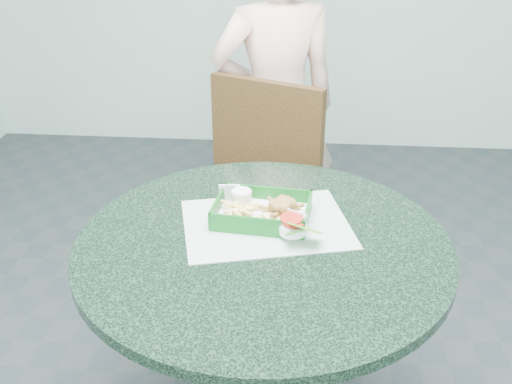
# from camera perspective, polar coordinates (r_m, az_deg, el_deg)

# --- Properties ---
(cafe_table) EXTENTS (0.97, 0.97, 0.75)m
(cafe_table) POSITION_cam_1_polar(r_m,az_deg,el_deg) (1.65, 0.64, -10.19)
(cafe_table) COLOR black
(cafe_table) RESTS_ON floor
(dining_chair) EXTENTS (0.47, 0.47, 0.93)m
(dining_chair) POSITION_cam_1_polar(r_m,az_deg,el_deg) (2.30, 0.75, 0.18)
(dining_chair) COLOR black
(dining_chair) RESTS_ON floor
(diner_person) EXTENTS (0.62, 0.50, 1.46)m
(diner_person) POSITION_cam_1_polar(r_m,az_deg,el_deg) (2.52, 1.86, 7.45)
(diner_person) COLOR beige
(diner_person) RESTS_ON floor
(placemat) EXTENTS (0.50, 0.42, 0.00)m
(placemat) POSITION_cam_1_polar(r_m,az_deg,el_deg) (1.62, 0.96, -3.64)
(placemat) COLOR #A4BFB9
(placemat) RESTS_ON cafe_table
(food_basket) EXTENTS (0.25, 0.19, 0.05)m
(food_basket) POSITION_cam_1_polar(r_m,az_deg,el_deg) (1.64, 0.58, -2.71)
(food_basket) COLOR #0B5817
(food_basket) RESTS_ON placemat
(crab_sandwich) EXTENTS (0.11, 0.11, 0.07)m
(crab_sandwich) POSITION_cam_1_polar(r_m,az_deg,el_deg) (1.61, 2.53, -1.98)
(crab_sandwich) COLOR #E3CB74
(crab_sandwich) RESTS_ON food_basket
(fries_pile) EXTENTS (0.11, 0.11, 0.04)m
(fries_pile) POSITION_cam_1_polar(r_m,az_deg,el_deg) (1.62, -1.25, -2.23)
(fries_pile) COLOR #FADB7A
(fries_pile) RESTS_ON food_basket
(sauce_ramekin) EXTENTS (0.06, 0.06, 0.03)m
(sauce_ramekin) POSITION_cam_1_polar(r_m,az_deg,el_deg) (1.66, -1.54, -1.01)
(sauce_ramekin) COLOR silver
(sauce_ramekin) RESTS_ON food_basket
(garnish_cup) EXTENTS (0.11, 0.10, 0.04)m
(garnish_cup) POSITION_cam_1_polar(r_m,az_deg,el_deg) (1.55, 4.11, -3.76)
(garnish_cup) COLOR white
(garnish_cup) RESTS_ON food_basket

